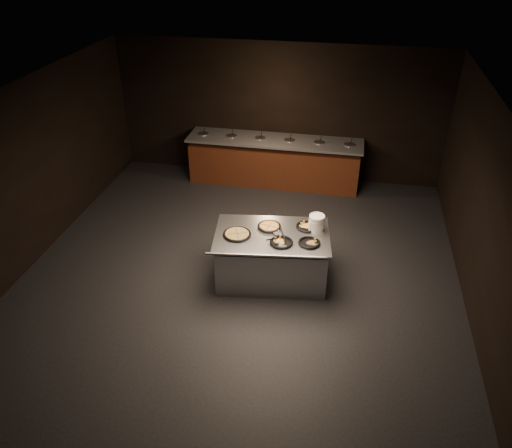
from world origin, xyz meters
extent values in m
cube|color=black|center=(0.00, 0.00, -0.01)|extent=(7.00, 8.00, 0.01)
cube|color=black|center=(0.00, 0.00, 2.90)|extent=(7.00, 8.00, 0.01)
cube|color=black|center=(0.00, 4.00, 1.45)|extent=(7.00, 0.01, 2.90)
cube|color=black|center=(-3.50, 0.00, 1.45)|extent=(0.01, 8.00, 2.90)
cube|color=black|center=(3.50, 0.00, 1.45)|extent=(0.01, 8.00, 2.90)
cube|color=#582714|center=(0.00, 3.58, 0.43)|extent=(3.60, 0.75, 0.85)
cube|color=slate|center=(0.00, 3.58, 0.97)|extent=(3.70, 0.83, 0.05)
cube|color=#391C0D|center=(0.00, 3.58, 0.04)|extent=(3.60, 0.69, 0.08)
cylinder|color=#B3B6BA|center=(-1.55, 3.58, 0.98)|extent=(0.22, 0.22, 0.08)
cylinder|color=#4B752F|center=(-1.55, 3.58, 1.00)|extent=(0.19, 0.19, 0.02)
cylinder|color=black|center=(-1.52, 3.56, 1.09)|extent=(0.04, 0.10, 0.19)
cylinder|color=#B3B6BA|center=(-0.93, 3.58, 0.98)|extent=(0.22, 0.22, 0.08)
cylinder|color=#4B752F|center=(-0.93, 3.58, 1.00)|extent=(0.19, 0.19, 0.02)
cylinder|color=black|center=(-0.90, 3.56, 1.09)|extent=(0.04, 0.10, 0.19)
cylinder|color=#B3B6BA|center=(-0.31, 3.58, 0.98)|extent=(0.22, 0.22, 0.08)
cylinder|color=#4B752F|center=(-0.31, 3.58, 1.00)|extent=(0.19, 0.19, 0.02)
cylinder|color=black|center=(-0.28, 3.56, 1.09)|extent=(0.04, 0.10, 0.19)
cylinder|color=#B3B6BA|center=(0.31, 3.58, 0.98)|extent=(0.22, 0.22, 0.08)
cylinder|color=#4B752F|center=(0.31, 3.58, 1.00)|extent=(0.19, 0.19, 0.02)
cylinder|color=black|center=(0.34, 3.56, 1.09)|extent=(0.04, 0.10, 0.19)
cylinder|color=#B3B6BA|center=(0.93, 3.58, 0.98)|extent=(0.22, 0.22, 0.08)
cylinder|color=#4B752F|center=(0.93, 3.58, 1.00)|extent=(0.19, 0.19, 0.02)
cylinder|color=black|center=(0.96, 3.56, 1.09)|extent=(0.04, 0.10, 0.19)
cylinder|color=#B3B6BA|center=(1.55, 3.58, 0.98)|extent=(0.22, 0.22, 0.08)
cylinder|color=#4B752F|center=(1.55, 3.58, 1.00)|extent=(0.19, 0.19, 0.02)
cylinder|color=black|center=(1.58, 3.56, 1.09)|extent=(0.04, 0.10, 0.19)
cube|color=#B3B6BA|center=(0.51, 0.20, 0.38)|extent=(1.80, 1.24, 0.76)
cube|color=#B3B6BA|center=(0.51, 0.20, 0.82)|extent=(1.89, 1.33, 0.04)
cylinder|color=#B3B6BA|center=(0.51, -0.35, 0.82)|extent=(1.75, 0.27, 0.04)
cylinder|color=silver|center=(1.17, 0.45, 0.97)|extent=(0.24, 0.24, 0.26)
cylinder|color=black|center=(-0.01, 0.07, 0.85)|extent=(0.41, 0.41, 0.01)
torus|color=black|center=(-0.01, 0.07, 0.86)|extent=(0.43, 0.43, 0.04)
torus|color=#9A6527|center=(-0.01, 0.07, 0.86)|extent=(0.37, 0.37, 0.03)
cylinder|color=#B47D48|center=(-0.01, 0.07, 0.86)|extent=(0.33, 0.33, 0.02)
cube|color=black|center=(-0.01, 0.07, 0.87)|extent=(0.12, 0.31, 0.00)
cube|color=black|center=(-0.01, 0.07, 0.87)|extent=(0.31, 0.12, 0.00)
cylinder|color=black|center=(0.44, 0.39, 0.85)|extent=(0.35, 0.35, 0.01)
torus|color=black|center=(0.44, 0.39, 0.86)|extent=(0.37, 0.37, 0.04)
torus|color=#9A6527|center=(0.44, 0.39, 0.86)|extent=(0.31, 0.31, 0.03)
cylinder|color=#E4C253|center=(0.44, 0.39, 0.86)|extent=(0.27, 0.27, 0.02)
cube|color=black|center=(0.44, 0.39, 0.87)|extent=(0.06, 0.26, 0.00)
cube|color=black|center=(0.44, 0.39, 0.87)|extent=(0.26, 0.06, 0.00)
cylinder|color=black|center=(1.02, 0.50, 0.85)|extent=(0.33, 0.33, 0.01)
torus|color=black|center=(1.02, 0.50, 0.86)|extent=(0.35, 0.35, 0.04)
cylinder|color=black|center=(0.69, -0.02, 0.85)|extent=(0.33, 0.33, 0.01)
torus|color=black|center=(0.69, -0.02, 0.86)|extent=(0.35, 0.35, 0.04)
cylinder|color=black|center=(1.10, 0.05, 0.85)|extent=(0.31, 0.31, 0.01)
torus|color=black|center=(1.10, 0.05, 0.86)|extent=(0.33, 0.33, 0.04)
cube|color=#B3B6BA|center=(0.58, 0.22, 0.86)|extent=(0.15, 0.15, 0.00)
cylinder|color=black|center=(0.69, 0.09, 0.95)|extent=(0.13, 0.19, 0.15)
cylinder|color=#B3B6BA|center=(0.64, 0.15, 0.89)|extent=(0.07, 0.10, 0.09)
cube|color=#B3B6BA|center=(0.71, -0.12, 0.86)|extent=(0.13, 0.12, 0.00)
cylinder|color=black|center=(0.56, -0.08, 0.94)|extent=(0.20, 0.09, 0.13)
cylinder|color=#B3B6BA|center=(0.64, -0.10, 0.89)|extent=(0.10, 0.04, 0.08)
camera|label=1|loc=(1.50, -6.15, 5.02)|focal=35.00mm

